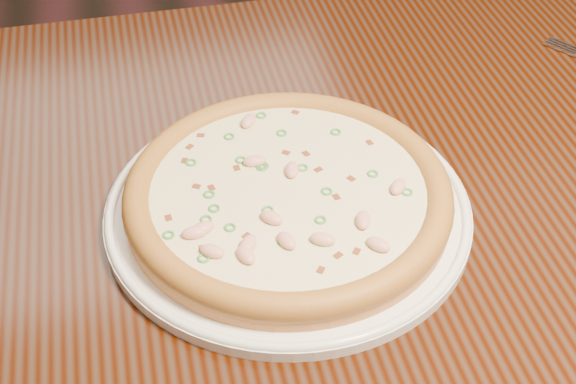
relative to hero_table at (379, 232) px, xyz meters
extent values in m
plane|color=black|center=(-0.11, 0.28, -0.65)|extent=(9.00, 9.00, 0.00)
cube|color=black|center=(0.00, 0.00, 0.08)|extent=(1.20, 0.80, 0.04)
cylinder|color=white|center=(-0.12, -0.05, 0.10)|extent=(0.37, 0.37, 0.01)
torus|color=white|center=(-0.12, -0.05, 0.11)|extent=(0.37, 0.37, 0.01)
cylinder|color=#C5864A|center=(-0.12, -0.05, 0.12)|extent=(0.32, 0.32, 0.02)
torus|color=#B5772C|center=(-0.12, -0.05, 0.13)|extent=(0.33, 0.33, 0.03)
cylinder|color=#F0ECB3|center=(-0.12, -0.05, 0.13)|extent=(0.28, 0.28, 0.00)
ellipsoid|color=#F2B29E|center=(-0.06, -0.15, 0.14)|extent=(0.03, 0.03, 0.01)
ellipsoid|color=#F2B29E|center=(-0.15, -0.09, 0.14)|extent=(0.03, 0.03, 0.01)
ellipsoid|color=#F2B29E|center=(-0.22, -0.10, 0.14)|extent=(0.02, 0.01, 0.01)
ellipsoid|color=#F2B29E|center=(-0.21, -0.12, 0.14)|extent=(0.03, 0.03, 0.01)
ellipsoid|color=#F2B29E|center=(-0.06, -0.11, 0.14)|extent=(0.02, 0.03, 0.01)
ellipsoid|color=#F2B29E|center=(-0.21, -0.09, 0.14)|extent=(0.03, 0.02, 0.01)
ellipsoid|color=#F2B29E|center=(-0.11, -0.03, 0.14)|extent=(0.02, 0.03, 0.01)
ellipsoid|color=#F2B29E|center=(-0.18, -0.13, 0.14)|extent=(0.02, 0.03, 0.01)
ellipsoid|color=#F2B29E|center=(-0.17, -0.12, 0.14)|extent=(0.03, 0.03, 0.01)
ellipsoid|color=#F2B29E|center=(-0.11, -0.13, 0.14)|extent=(0.03, 0.02, 0.01)
ellipsoid|color=#F2B29E|center=(-0.14, -0.01, 0.14)|extent=(0.03, 0.02, 0.01)
ellipsoid|color=#F2B29E|center=(-0.01, -0.08, 0.14)|extent=(0.03, 0.03, 0.01)
ellipsoid|color=#F2B29E|center=(-0.14, 0.06, 0.14)|extent=(0.03, 0.03, 0.01)
ellipsoid|color=#F2B29E|center=(-0.14, -0.12, 0.14)|extent=(0.02, 0.03, 0.01)
cube|color=maroon|center=(-0.08, -0.15, 0.13)|extent=(0.01, 0.01, 0.00)
cube|color=maroon|center=(-0.06, -0.05, 0.13)|extent=(0.01, 0.01, 0.00)
cube|color=maroon|center=(-0.21, -0.11, 0.13)|extent=(0.01, 0.01, 0.00)
cube|color=maroon|center=(-0.08, -0.07, 0.13)|extent=(0.01, 0.01, 0.00)
cube|color=maroon|center=(-0.21, 0.02, 0.13)|extent=(0.01, 0.01, 0.00)
cube|color=maroon|center=(-0.24, -0.07, 0.13)|extent=(0.01, 0.01, 0.00)
cube|color=maroon|center=(-0.21, -0.09, 0.13)|extent=(0.01, 0.01, 0.00)
cube|color=maroon|center=(-0.10, -0.15, 0.13)|extent=(0.01, 0.01, 0.00)
cube|color=maroon|center=(-0.21, 0.04, 0.13)|extent=(0.01, 0.01, 0.00)
cube|color=maroon|center=(-0.19, 0.05, 0.13)|extent=(0.01, 0.01, 0.00)
cube|color=maroon|center=(-0.21, -0.03, 0.13)|extent=(0.01, 0.01, 0.00)
cube|color=maroon|center=(-0.02, 0.00, 0.13)|extent=(0.01, 0.01, 0.00)
cube|color=maroon|center=(-0.09, 0.00, 0.13)|extent=(0.01, 0.01, 0.00)
cube|color=maroon|center=(-0.16, -0.01, 0.13)|extent=(0.01, 0.01, 0.00)
cube|color=maroon|center=(-0.17, -0.11, 0.13)|extent=(0.01, 0.01, 0.00)
cube|color=maroon|center=(-0.19, -0.03, 0.13)|extent=(0.01, 0.01, 0.00)
cube|color=maroon|center=(-0.11, 0.01, 0.13)|extent=(0.01, 0.01, 0.00)
cube|color=maroon|center=(-0.08, -0.03, 0.13)|extent=(0.01, 0.01, 0.00)
cube|color=maroon|center=(-0.12, -0.16, 0.13)|extent=(0.01, 0.01, 0.00)
cube|color=maroon|center=(-0.08, 0.07, 0.13)|extent=(0.01, 0.01, 0.00)
torus|color=#418F3D|center=(-0.22, -0.13, 0.13)|extent=(0.02, 0.02, 0.00)
torus|color=#418F3D|center=(-0.12, 0.07, 0.13)|extent=(0.02, 0.02, 0.00)
torus|color=#418F3D|center=(-0.20, -0.06, 0.13)|extent=(0.01, 0.01, 0.00)
torus|color=#418F3D|center=(-0.14, -0.01, 0.13)|extent=(0.01, 0.01, 0.00)
torus|color=#418F3D|center=(-0.16, 0.00, 0.13)|extent=(0.02, 0.02, 0.00)
torus|color=#418F3D|center=(-0.18, -0.12, 0.13)|extent=(0.02, 0.02, 0.00)
torus|color=#418F3D|center=(-0.15, -0.08, 0.13)|extent=(0.01, 0.01, 0.00)
torus|color=#418F3D|center=(-0.24, -0.09, 0.13)|extent=(0.01, 0.01, 0.00)
torus|color=#418F3D|center=(-0.03, -0.05, 0.13)|extent=(0.01, 0.01, 0.00)
torus|color=#418F3D|center=(-0.20, -0.04, 0.13)|extent=(0.02, 0.02, 0.00)
torus|color=#418F3D|center=(-0.05, 0.03, 0.13)|extent=(0.01, 0.01, 0.00)
torus|color=#418F3D|center=(-0.10, -0.02, 0.13)|extent=(0.01, 0.01, 0.00)
torus|color=#418F3D|center=(-0.16, 0.04, 0.13)|extent=(0.02, 0.02, 0.00)
torus|color=#418F3D|center=(-0.14, -0.12, 0.13)|extent=(0.01, 0.01, 0.00)
torus|color=#418F3D|center=(-0.11, -0.13, 0.13)|extent=(0.01, 0.01, 0.00)
torus|color=#418F3D|center=(-0.19, -0.09, 0.13)|extent=(0.01, 0.01, 0.00)
torus|color=#418F3D|center=(-0.21, 0.01, 0.13)|extent=(0.02, 0.02, 0.00)
torus|color=#418F3D|center=(-0.21, -0.08, 0.13)|extent=(0.01, 0.01, 0.00)
torus|color=#418F3D|center=(-0.10, -0.10, 0.13)|extent=(0.01, 0.01, 0.00)
torus|color=#418F3D|center=(-0.14, -0.09, 0.13)|extent=(0.01, 0.01, 0.00)
torus|color=#418F3D|center=(-0.01, -0.08, 0.13)|extent=(0.01, 0.01, 0.00)
torus|color=#418F3D|center=(-0.08, -0.06, 0.13)|extent=(0.02, 0.02, 0.00)
torus|color=#418F3D|center=(-0.14, -0.01, 0.13)|extent=(0.02, 0.02, 0.00)
torus|color=#418F3D|center=(-0.11, 0.04, 0.13)|extent=(0.02, 0.02, 0.00)
cube|color=silver|center=(0.30, 0.18, 0.10)|extent=(0.03, 0.04, 0.00)
cube|color=silver|center=(0.30, 0.18, 0.10)|extent=(0.03, 0.04, 0.00)
cube|color=silver|center=(0.31, 0.18, 0.10)|extent=(0.03, 0.04, 0.00)
cube|color=silver|center=(0.31, 0.19, 0.10)|extent=(0.03, 0.04, 0.00)
camera|label=1|loc=(-0.25, -0.63, 0.65)|focal=50.00mm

